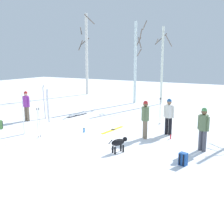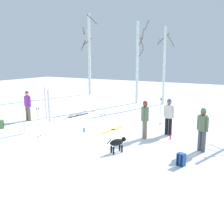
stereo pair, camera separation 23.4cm
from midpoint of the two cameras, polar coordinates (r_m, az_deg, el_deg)
The scene contains 20 objects.
ground_plane at distance 11.98m, azimuth -8.15°, elevation -6.42°, with size 60.00×60.00×0.00m, color white.
person_0 at distance 11.24m, azimuth 17.62°, elevation -2.82°, with size 0.48×0.34×1.72m.
person_1 at distance 12.46m, azimuth 6.29°, elevation -1.02°, with size 0.36×0.43×1.72m.
person_2 at distance 16.59m, azimuth -17.52°, elevation 1.57°, with size 0.52×0.34×1.72m.
person_3 at distance 13.22m, azimuth 11.05°, elevation -0.46°, with size 0.52×0.34×1.72m.
dog at distance 10.69m, azimuth 0.80°, elevation -6.29°, with size 0.46×0.83×0.57m.
ski_pair_planted_0 at distance 15.86m, azimuth -13.41°, elevation 1.20°, with size 0.05×0.18×1.88m.
ski_pair_planted_1 at distance 17.00m, azimuth -14.11°, elevation 2.00°, with size 0.26×0.13×1.99m.
ski_pair_planted_2 at distance 13.75m, azimuth -18.21°, elevation -0.30°, with size 0.13×0.09×2.00m.
ski_pair_lying_0 at distance 17.54m, azimuth -7.50°, elevation -0.73°, with size 0.39×1.70×0.05m.
ski_pair_lying_1 at distance 13.98m, azimuth -0.34°, elevation -3.70°, with size 0.34×1.83×0.05m.
ski_poles_0 at distance 12.94m, azimuth -15.31°, elevation -1.99°, with size 0.07×0.22×1.38m.
ski_poles_1 at distance 15.12m, azimuth 9.37°, elevation 0.29°, with size 0.07×0.23×1.47m.
backpack_0 at distance 9.80m, azimuth 13.70°, elevation -9.36°, with size 0.30×0.32×0.44m.
backpack_1 at distance 15.33m, azimuth -22.37°, elevation -2.44°, with size 0.33×0.34×0.44m.
water_bottle_0 at distance 13.64m, azimuth -6.24°, elevation -3.72°, with size 0.08×0.08×0.23m.
water_bottle_1 at distance 12.73m, azimuth 11.39°, elevation -4.95°, with size 0.06×0.06×0.24m.
birch_tree_0 at distance 27.49m, azimuth -5.51°, elevation 11.88°, with size 1.54×1.34×7.65m.
birch_tree_1 at distance 22.09m, azimuth 4.57°, elevation 10.41°, with size 1.23×1.32×6.28m.
birch_tree_2 at distance 21.82m, azimuth 9.91°, elevation 9.58°, with size 1.28×1.28×5.86m.
Camera 1 is at (6.96, -9.05, 3.59)m, focal length 44.68 mm.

